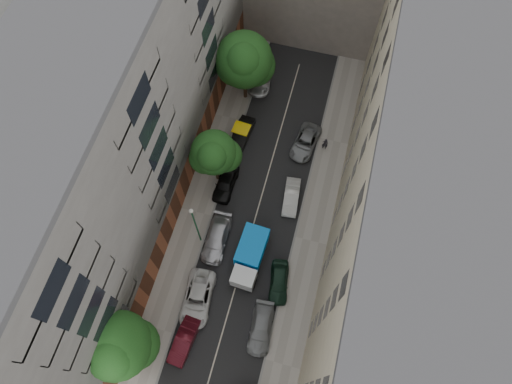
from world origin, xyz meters
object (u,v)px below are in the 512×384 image
(tarp_truck, at_px, (250,256))
(car_left_2, at_px, (197,299))
(car_left_4, at_px, (226,183))
(car_left_1, at_px, (184,341))
(car_left_5, at_px, (242,134))
(lamp_post, at_px, (195,223))
(car_right_3, at_px, (291,197))
(car_right_4, at_px, (305,142))
(tree_near, at_px, (119,348))
(tree_far, at_px, (245,62))
(pedestrian, at_px, (325,144))
(tree_mid, at_px, (214,154))
(car_left_3, at_px, (217,238))
(car_left_6, at_px, (261,76))
(car_right_1, at_px, (261,329))
(car_right_2, at_px, (279,282))

(tarp_truck, xyz_separation_m, car_left_2, (-3.40, -4.56, -0.66))
(car_left_2, height_order, car_left_4, car_left_4)
(car_left_1, xyz_separation_m, car_left_4, (-0.80, 14.80, 0.06))
(car_left_5, relative_size, lamp_post, 0.60)
(car_right_3, height_order, car_right_4, car_right_3)
(car_left_1, xyz_separation_m, lamp_post, (-1.46, 8.88, 3.81))
(car_left_4, relative_size, tree_near, 0.52)
(tree_far, height_order, pedestrian, tree_far)
(car_right_3, height_order, tree_near, tree_near)
(car_left_5, bearing_deg, car_left_4, -84.96)
(car_right_4, bearing_deg, tree_mid, -132.35)
(car_left_2, xyz_separation_m, car_left_4, (-0.80, 11.20, 0.02))
(car_left_1, xyz_separation_m, car_right_4, (5.60, 21.20, -0.03))
(car_left_4, height_order, tree_mid, tree_mid)
(car_left_1, height_order, car_left_3, car_left_3)
(lamp_post, bearing_deg, tree_far, 90.84)
(car_left_6, relative_size, car_right_4, 1.15)
(car_left_6, distance_m, lamp_post, 19.49)
(tarp_truck, height_order, car_right_3, tarp_truck)
(car_right_4, height_order, tree_far, tree_far)
(car_left_4, bearing_deg, pedestrian, 39.64)
(car_left_3, distance_m, car_right_1, 8.85)
(tree_near, height_order, pedestrian, tree_near)
(car_left_2, bearing_deg, car_right_2, 21.89)
(car_left_6, xyz_separation_m, lamp_post, (-0.66, -19.12, 3.74))
(car_left_6, bearing_deg, tree_near, -100.54)
(car_left_1, bearing_deg, car_left_3, 95.91)
(car_right_2, xyz_separation_m, pedestrian, (1.13, 14.54, 0.27))
(car_left_5, bearing_deg, car_right_2, -57.08)
(tree_mid, relative_size, lamp_post, 1.01)
(car_right_2, distance_m, tree_far, 20.80)
(car_left_1, height_order, lamp_post, lamp_post)
(car_left_3, xyz_separation_m, car_left_6, (-0.80, 18.80, 0.02))
(car_left_1, height_order, tree_near, tree_near)
(tree_mid, distance_m, lamp_post, 6.41)
(lamp_post, bearing_deg, car_right_1, -40.49)
(car_right_3, bearing_deg, car_right_4, 84.12)
(car_left_2, distance_m, tree_far, 22.32)
(car_left_4, bearing_deg, car_right_2, -46.51)
(car_right_3, bearing_deg, car_left_5, 133.97)
(car_right_2, height_order, pedestrian, pedestrian)
(pedestrian, bearing_deg, car_left_6, -41.05)
(car_right_3, bearing_deg, car_right_1, -94.53)
(car_right_3, bearing_deg, car_right_2, -90.31)
(tarp_truck, distance_m, tree_mid, 9.47)
(car_left_5, distance_m, car_right_3, 8.37)
(car_left_5, bearing_deg, tree_near, -91.87)
(car_left_6, relative_size, car_right_2, 1.31)
(car_left_2, relative_size, car_left_5, 1.21)
(car_left_2, xyz_separation_m, car_left_5, (-0.80, 16.80, -0.01))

